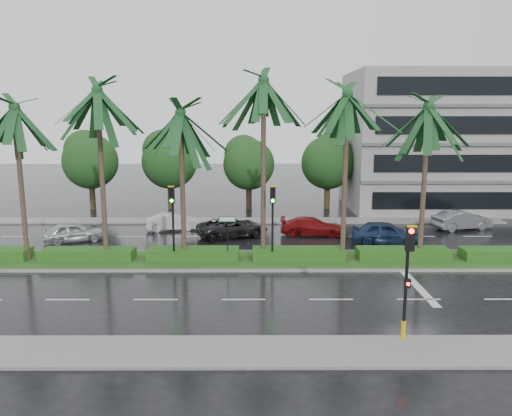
{
  "coord_description": "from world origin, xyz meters",
  "views": [
    {
      "loc": [
        0.5,
        -26.54,
        8.26
      ],
      "look_at": [
        0.59,
        1.5,
        3.04
      ],
      "focal_mm": 35.0,
      "sensor_mm": 36.0,
      "label": 1
    }
  ],
  "objects_px": {
    "signal_near": "(407,278)",
    "car_darkgrey": "(233,227)",
    "car_blue": "(385,233)",
    "car_grey": "(462,220)",
    "car_silver": "(73,232)",
    "signal_median_left": "(173,213)",
    "street_sign": "(227,227)",
    "car_red": "(312,226)",
    "car_white": "(172,222)"
  },
  "relations": [
    {
      "from": "car_silver",
      "to": "car_blue",
      "type": "relative_size",
      "value": 0.86
    },
    {
      "from": "signal_near",
      "to": "car_blue",
      "type": "relative_size",
      "value": 0.98
    },
    {
      "from": "street_sign",
      "to": "car_blue",
      "type": "bearing_deg",
      "value": 23.77
    },
    {
      "from": "car_silver",
      "to": "car_red",
      "type": "distance_m",
      "value": 16.09
    },
    {
      "from": "signal_near",
      "to": "street_sign",
      "type": "relative_size",
      "value": 1.68
    },
    {
      "from": "car_white",
      "to": "car_red",
      "type": "xyz_separation_m",
      "value": [
        10.0,
        -1.63,
        0.01
      ]
    },
    {
      "from": "signal_near",
      "to": "car_red",
      "type": "height_order",
      "value": "signal_near"
    },
    {
      "from": "street_sign",
      "to": "car_blue",
      "type": "distance_m",
      "value": 11.01
    },
    {
      "from": "signal_median_left",
      "to": "car_darkgrey",
      "type": "xyz_separation_m",
      "value": [
        3.0,
        6.58,
        -2.32
      ]
    },
    {
      "from": "car_white",
      "to": "car_blue",
      "type": "height_order",
      "value": "car_blue"
    },
    {
      "from": "car_blue",
      "to": "street_sign",
      "type": "bearing_deg",
      "value": 122.07
    },
    {
      "from": "signal_near",
      "to": "street_sign",
      "type": "distance_m",
      "value": 12.11
    },
    {
      "from": "car_darkgrey",
      "to": "car_grey",
      "type": "height_order",
      "value": "car_grey"
    },
    {
      "from": "car_silver",
      "to": "car_darkgrey",
      "type": "distance_m",
      "value": 10.57
    },
    {
      "from": "signal_near",
      "to": "car_darkgrey",
      "type": "xyz_separation_m",
      "value": [
        -7.0,
        16.27,
        -1.83
      ]
    },
    {
      "from": "car_silver",
      "to": "car_grey",
      "type": "bearing_deg",
      "value": -106.25
    },
    {
      "from": "signal_near",
      "to": "car_grey",
      "type": "relative_size",
      "value": 1.02
    },
    {
      "from": "car_grey",
      "to": "car_silver",
      "type": "bearing_deg",
      "value": 82.41
    },
    {
      "from": "car_silver",
      "to": "car_white",
      "type": "height_order",
      "value": "car_silver"
    },
    {
      "from": "signal_near",
      "to": "street_sign",
      "type": "height_order",
      "value": "signal_near"
    },
    {
      "from": "car_darkgrey",
      "to": "car_white",
      "type": "bearing_deg",
      "value": 43.63
    },
    {
      "from": "street_sign",
      "to": "car_darkgrey",
      "type": "height_order",
      "value": "street_sign"
    },
    {
      "from": "signal_near",
      "to": "signal_median_left",
      "type": "height_order",
      "value": "signal_median_left"
    },
    {
      "from": "car_silver",
      "to": "car_blue",
      "type": "bearing_deg",
      "value": -115.7
    },
    {
      "from": "signal_median_left",
      "to": "car_blue",
      "type": "distance_m",
      "value": 13.97
    },
    {
      "from": "car_darkgrey",
      "to": "car_red",
      "type": "relative_size",
      "value": 1.11
    },
    {
      "from": "signal_near",
      "to": "car_darkgrey",
      "type": "bearing_deg",
      "value": 113.28
    },
    {
      "from": "car_red",
      "to": "car_blue",
      "type": "bearing_deg",
      "value": -113.6
    },
    {
      "from": "signal_near",
      "to": "car_red",
      "type": "distance_m",
      "value": 16.91
    },
    {
      "from": "car_red",
      "to": "car_blue",
      "type": "distance_m",
      "value": 5.13
    },
    {
      "from": "car_white",
      "to": "car_grey",
      "type": "distance_m",
      "value": 21.2
    },
    {
      "from": "signal_near",
      "to": "car_grey",
      "type": "height_order",
      "value": "signal_near"
    },
    {
      "from": "car_red",
      "to": "car_grey",
      "type": "relative_size",
      "value": 1.02
    },
    {
      "from": "car_silver",
      "to": "car_white",
      "type": "bearing_deg",
      "value": -84.52
    },
    {
      "from": "street_sign",
      "to": "car_darkgrey",
      "type": "relative_size",
      "value": 0.54
    },
    {
      "from": "signal_near",
      "to": "signal_median_left",
      "type": "bearing_deg",
      "value": 135.91
    },
    {
      "from": "car_white",
      "to": "car_red",
      "type": "height_order",
      "value": "car_red"
    },
    {
      "from": "signal_median_left",
      "to": "car_silver",
      "type": "bearing_deg",
      "value": 144.52
    },
    {
      "from": "car_white",
      "to": "car_blue",
      "type": "bearing_deg",
      "value": -118.13
    },
    {
      "from": "signal_median_left",
      "to": "car_silver",
      "type": "relative_size",
      "value": 1.14
    },
    {
      "from": "street_sign",
      "to": "car_white",
      "type": "height_order",
      "value": "street_sign"
    },
    {
      "from": "car_darkgrey",
      "to": "car_grey",
      "type": "bearing_deg",
      "value": -103.66
    },
    {
      "from": "car_darkgrey",
      "to": "car_blue",
      "type": "distance_m",
      "value": 10.2
    },
    {
      "from": "car_darkgrey",
      "to": "car_blue",
      "type": "height_order",
      "value": "car_blue"
    },
    {
      "from": "signal_median_left",
      "to": "car_blue",
      "type": "bearing_deg",
      "value": 19.44
    },
    {
      "from": "car_blue",
      "to": "car_grey",
      "type": "height_order",
      "value": "car_blue"
    },
    {
      "from": "signal_median_left",
      "to": "car_white",
      "type": "distance_m",
      "value": 9.13
    },
    {
      "from": "car_grey",
      "to": "signal_median_left",
      "type": "bearing_deg",
      "value": 99.27
    },
    {
      "from": "signal_median_left",
      "to": "car_blue",
      "type": "height_order",
      "value": "signal_median_left"
    },
    {
      "from": "car_red",
      "to": "signal_median_left",
      "type": "bearing_deg",
      "value": 134.83
    }
  ]
}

